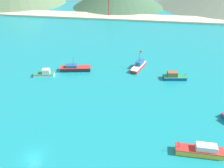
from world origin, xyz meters
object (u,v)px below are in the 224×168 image
object	(u,v)px
fishing_boat_5	(45,73)
fishing_boat_9	(174,76)
fishing_boat_3	(139,66)
fishing_boat_0	(75,68)
buoy_1	(141,51)
fishing_boat_8	(201,150)

from	to	relation	value
fishing_boat_5	fishing_boat_9	distance (m)	45.19
fishing_boat_3	fishing_boat_9	distance (m)	14.03
fishing_boat_0	fishing_boat_5	size ratio (longest dim) A/B	1.52
fishing_boat_0	fishing_boat_9	xyz separation A→B (m)	(35.59, -0.87, 0.07)
buoy_1	fishing_boat_0	bearing A→B (deg)	-136.58
fishing_boat_0	fishing_boat_8	distance (m)	52.36
fishing_boat_5	fishing_boat_0	bearing A→B (deg)	31.20
fishing_boat_8	buoy_1	world-z (taller)	fishing_boat_8
fishing_boat_8	fishing_boat_0	bearing A→B (deg)	138.09
fishing_boat_0	fishing_boat_3	xyz separation A→B (m)	(23.12, 5.56, 0.09)
fishing_boat_0	fishing_boat_3	distance (m)	23.78
fishing_boat_8	buoy_1	xyz separation A→B (m)	(-15.62, 57.07, -0.89)
fishing_boat_8	fishing_boat_9	size ratio (longest dim) A/B	1.25
fishing_boat_3	buoy_1	size ratio (longest dim) A/B	10.98
fishing_boat_0	fishing_boat_5	xyz separation A→B (m)	(-9.34, -5.66, -0.03)
fishing_boat_9	buoy_1	distance (m)	26.04
fishing_boat_3	fishing_boat_8	distance (m)	43.53
fishing_boat_9	buoy_1	world-z (taller)	fishing_boat_9
fishing_boat_0	fishing_boat_3	bearing A→B (deg)	13.53
fishing_boat_9	fishing_boat_0	bearing A→B (deg)	178.60
fishing_boat_3	fishing_boat_8	xyz separation A→B (m)	(15.85, -40.54, 0.03)
fishing_boat_0	buoy_1	size ratio (longest dim) A/B	12.32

